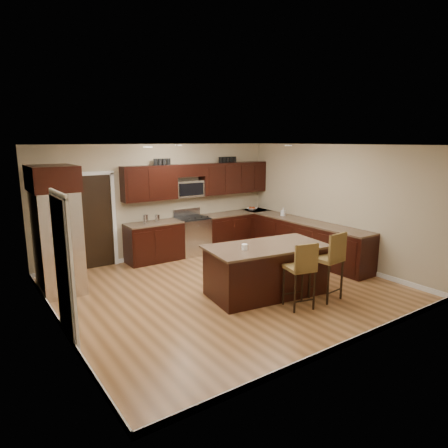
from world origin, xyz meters
TOP-DOWN VIEW (x-y plane):
  - floor at (0.00, 0.00)m, footprint 6.00×6.00m
  - ceiling at (0.00, 0.00)m, footprint 6.00×6.00m
  - wall_back at (0.00, 2.75)m, footprint 6.00×0.00m
  - wall_left at (-3.00, 0.00)m, footprint 0.00×5.50m
  - wall_right at (3.00, 0.00)m, footprint 0.00×5.50m
  - base_cabinets at (1.90, 1.45)m, footprint 4.02×3.96m
  - upper_cabinets at (1.04, 2.58)m, footprint 4.00×0.33m
  - range at (0.68, 2.45)m, footprint 0.76×0.64m
  - microwave at (0.68, 2.60)m, footprint 0.76×0.31m
  - doorway at (-1.65, 2.73)m, footprint 0.85×0.03m
  - pantry_door at (-2.98, -0.30)m, footprint 0.03×0.80m
  - letter_decor at (0.90, 2.58)m, footprint 2.20×0.03m
  - island at (0.46, -0.61)m, footprint 2.30×1.42m
  - stool_mid at (0.50, -1.46)m, footprint 0.52×0.52m
  - stool_right at (1.19, -1.47)m, footprint 0.50×0.50m
  - refrigerator at (-2.62, 1.66)m, footprint 0.79×1.01m
  - floor_mat at (1.27, 1.26)m, footprint 1.17×0.94m
  - fruit_bowl at (2.57, 2.45)m, footprint 0.34×0.34m
  - soap_bottle at (2.70, 1.37)m, footprint 0.12×0.12m
  - canister_tall at (-0.54, 2.45)m, footprint 0.12×0.12m
  - canister_short at (-0.25, 2.45)m, footprint 0.11×0.11m
  - island_jar at (-0.04, -0.61)m, footprint 0.10×0.10m

SIDE VIEW (x-z plane):
  - floor at x=0.00m, z-range 0.00..0.00m
  - floor_mat at x=1.27m, z-range 0.00..0.01m
  - island at x=0.46m, z-range -0.03..0.89m
  - base_cabinets at x=1.90m, z-range 0.00..0.92m
  - range at x=0.68m, z-range -0.08..1.03m
  - stool_mid at x=0.50m, z-range 0.14..1.29m
  - stool_right at x=1.19m, z-range 0.15..1.38m
  - fruit_bowl at x=2.57m, z-range 0.92..0.99m
  - island_jar at x=-0.04m, z-range 0.92..1.02m
  - canister_short at x=-0.25m, z-range 0.92..1.09m
  - pantry_door at x=-2.98m, z-range 0.00..2.04m
  - canister_tall at x=-0.54m, z-range 0.92..1.12m
  - soap_bottle at x=2.70m, z-range 0.92..1.13m
  - doorway at x=-1.65m, z-range 0.00..2.06m
  - refrigerator at x=-2.62m, z-range 0.03..2.38m
  - wall_back at x=0.00m, z-range -1.65..4.35m
  - wall_left at x=-3.00m, z-range -1.40..4.10m
  - wall_right at x=3.00m, z-range -1.40..4.10m
  - microwave at x=0.68m, z-range 1.42..1.82m
  - upper_cabinets at x=1.04m, z-range 1.44..2.24m
  - letter_decor at x=0.90m, z-range 2.22..2.37m
  - ceiling at x=0.00m, z-range 2.70..2.70m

